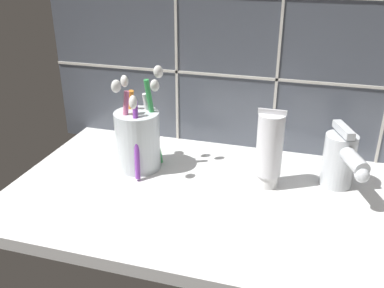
% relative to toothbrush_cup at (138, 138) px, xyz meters
% --- Properties ---
extents(sink_counter, '(0.78, 0.40, 0.02)m').
position_rel_toothbrush_cup_xyz_m(sink_counter, '(0.20, -0.05, -0.07)').
color(sink_counter, white).
rests_on(sink_counter, ground).
extents(tile_wall_backsplash, '(0.88, 0.02, 0.43)m').
position_rel_toothbrush_cup_xyz_m(tile_wall_backsplash, '(0.20, 0.15, 0.14)').
color(tile_wall_backsplash, '#4C515B').
rests_on(tile_wall_backsplash, ground).
extents(toothbrush_cup, '(0.09, 0.11, 0.19)m').
position_rel_toothbrush_cup_xyz_m(toothbrush_cup, '(0.00, 0.00, 0.00)').
color(toothbrush_cup, silver).
rests_on(toothbrush_cup, sink_counter).
extents(toothpaste_tube, '(0.05, 0.04, 0.14)m').
position_rel_toothbrush_cup_xyz_m(toothpaste_tube, '(0.23, -0.00, 0.01)').
color(toothpaste_tube, white).
rests_on(toothpaste_tube, sink_counter).
extents(sink_faucet, '(0.07, 0.12, 0.11)m').
position_rel_toothbrush_cup_xyz_m(sink_faucet, '(0.35, 0.03, -0.01)').
color(sink_faucet, silver).
rests_on(sink_faucet, sink_counter).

